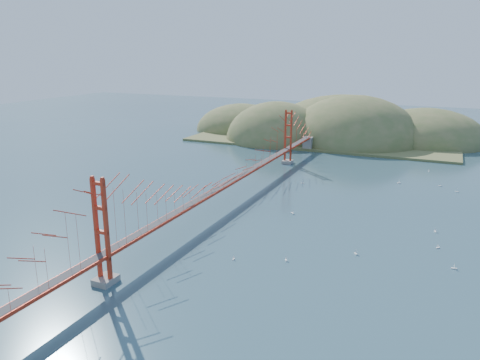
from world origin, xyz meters
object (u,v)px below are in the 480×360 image
at_px(sailboat_2, 454,268).
at_px(sailboat_0, 234,259).
at_px(bridge, 228,160).
at_px(sailboat_1, 435,231).

height_order(sailboat_2, sailboat_0, sailboat_2).
distance_m(bridge, sailboat_2, 36.17).
distance_m(sailboat_2, sailboat_1, 11.43).
bearing_deg(sailboat_2, sailboat_1, 102.17).
bearing_deg(sailboat_1, sailboat_0, -138.07).
xyz_separation_m(bridge, sailboat_0, (9.90, -19.38, -6.87)).
bearing_deg(bridge, sailboat_2, -18.71).
height_order(sailboat_2, sailboat_1, sailboat_2).
distance_m(sailboat_2, sailboat_0, 25.05).
bearing_deg(sailboat_2, bridge, 161.29).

